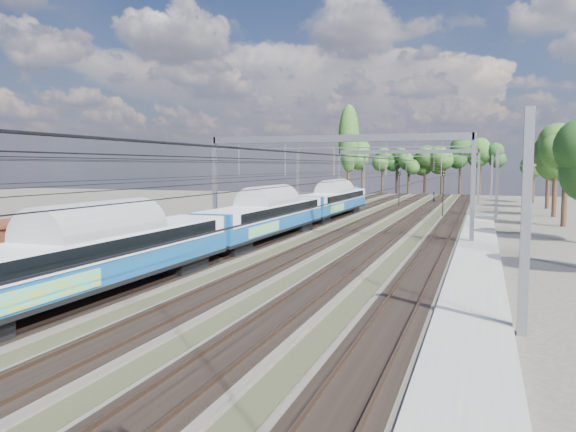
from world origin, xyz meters
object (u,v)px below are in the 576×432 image
(worker, at_px, (434,197))
(signal_far, at_px, (443,188))
(signal_near, at_px, (399,184))
(emu_train, at_px, (267,210))
(freight_boxcar, at_px, (25,251))

(worker, height_order, signal_far, signal_far)
(worker, relative_size, signal_far, 0.33)
(worker, relative_size, signal_near, 0.35)
(emu_train, distance_m, freight_boxcar, 21.65)
(worker, distance_m, signal_near, 12.97)
(signal_near, bearing_deg, emu_train, -78.26)
(signal_near, distance_m, signal_far, 16.93)
(emu_train, bearing_deg, signal_far, 66.88)
(emu_train, height_order, freight_boxcar, emu_train)
(worker, height_order, signal_near, signal_near)
(emu_train, bearing_deg, signal_near, 83.92)
(emu_train, distance_m, signal_far, 30.93)
(emu_train, xyz_separation_m, signal_far, (12.14, 28.43, 0.97))
(signal_far, bearing_deg, emu_train, -104.75)
(freight_boxcar, height_order, signal_far, signal_far)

